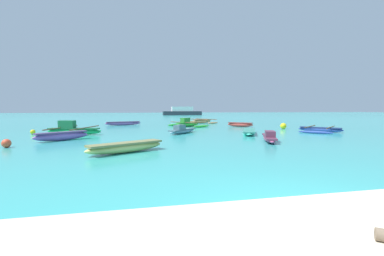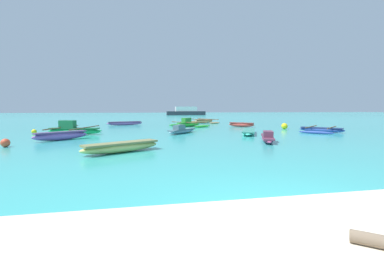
# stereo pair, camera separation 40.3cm
# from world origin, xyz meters

# --- Properties ---
(ground_plane) EXTENTS (240.00, 240.00, 0.00)m
(ground_plane) POSITION_xyz_m (0.00, 0.00, 0.00)
(ground_plane) COLOR #38ADA8
(moored_boat_0) EXTENTS (3.68, 4.80, 0.97)m
(moored_boat_0) POSITION_xyz_m (-7.03, 15.35, 0.32)
(moored_boat_0) COLOR #1AAA57
(moored_boat_0) RESTS_ON ground_plane
(moored_boat_1) EXTENTS (2.26, 2.02, 0.42)m
(moored_boat_1) POSITION_xyz_m (7.08, 20.31, 0.23)
(moored_boat_1) COLOR #DB433B
(moored_boat_1) RESTS_ON ground_plane
(moored_boat_2) EXTENTS (3.20, 2.27, 0.41)m
(moored_boat_2) POSITION_xyz_m (-3.23, 7.34, 0.23)
(moored_boat_2) COLOR #CFCC6E
(moored_boat_2) RESTS_ON ground_plane
(moored_boat_3) EXTENTS (2.65, 2.17, 0.48)m
(moored_boat_3) POSITION_xyz_m (-6.87, 12.13, 0.27)
(moored_boat_3) COLOR #8B5CB1
(moored_boat_3) RESTS_ON ground_plane
(moored_boat_4) EXTENTS (4.18, 4.06, 0.42)m
(moored_boat_4) POSITION_xyz_m (10.81, 13.75, 0.19)
(moored_boat_4) COLOR #2B4598
(moored_boat_4) RESTS_ON ground_plane
(moored_boat_5) EXTENTS (2.37, 3.91, 0.29)m
(moored_boat_5) POSITION_xyz_m (4.86, 13.42, 0.17)
(moored_boat_5) COLOR #49DCBF
(moored_boat_5) RESTS_ON ground_plane
(moored_boat_6) EXTENTS (3.99, 4.32, 0.87)m
(moored_boat_6) POSITION_xyz_m (2.11, 21.78, 0.28)
(moored_boat_6) COLOR green
(moored_boat_6) RESTS_ON ground_plane
(moored_boat_7) EXTENTS (1.85, 3.30, 0.59)m
(moored_boat_7) POSITION_xyz_m (4.23, 9.46, 0.21)
(moored_boat_7) COLOR #9B446D
(moored_boat_7) RESTS_ON ground_plane
(moored_boat_8) EXTENTS (3.28, 4.31, 0.50)m
(moored_boat_8) POSITION_xyz_m (5.11, 27.61, 0.24)
(moored_boat_8) COLOR #E3A165
(moored_boat_8) RESTS_ON ground_plane
(moored_boat_9) EXTENTS (2.54, 2.85, 0.63)m
(moored_boat_9) POSITION_xyz_m (0.36, 14.83, 0.22)
(moored_boat_9) COLOR #75ABC2
(moored_boat_9) RESTS_ON ground_plane
(moored_boat_10) EXTENTS (3.78, 1.58, 0.40)m
(moored_boat_10) POSITION_xyz_m (-4.25, 25.14, 0.22)
(moored_boat_10) COLOR #9F5AA5
(moored_boat_10) RESTS_ON ground_plane
(mooring_buoy_0) EXTENTS (0.39, 0.39, 0.39)m
(mooring_buoy_0) POSITION_xyz_m (-8.56, 9.79, 0.20)
(mooring_buoy_0) COLOR #E54C2D
(mooring_buoy_0) RESTS_ON ground_plane
(mooring_buoy_1) EXTENTS (0.33, 0.33, 0.33)m
(mooring_buoy_1) POSITION_xyz_m (-9.82, 16.29, 0.17)
(mooring_buoy_1) COLOR yellow
(mooring_buoy_1) RESTS_ON ground_plane
(mooring_buoy_2) EXTENTS (0.52, 0.52, 0.52)m
(mooring_buoy_2) POSITION_xyz_m (9.66, 16.92, 0.26)
(mooring_buoy_2) COLOR yellow
(mooring_buoy_2) RESTS_ON ground_plane
(distant_ferry) EXTENTS (10.82, 2.38, 2.38)m
(distant_ferry) POSITION_xyz_m (9.65, 68.11, 0.97)
(distant_ferry) COLOR #2D333D
(distant_ferry) RESTS_ON ground_plane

